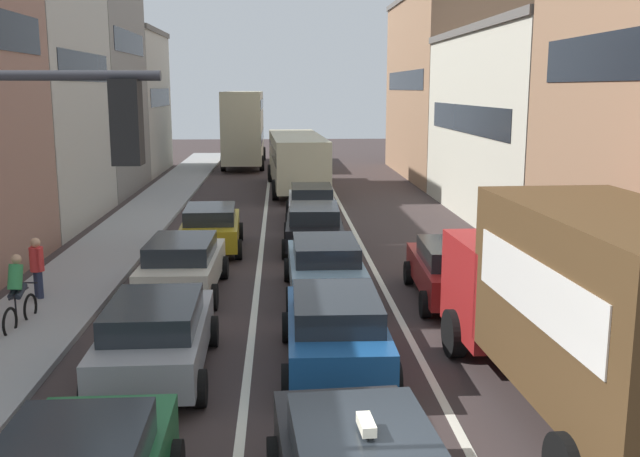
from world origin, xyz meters
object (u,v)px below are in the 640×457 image
at_px(sedan_left_lane_fourth, 211,227).
at_px(bus_mid_queue_primary, 297,157).
at_px(sedan_left_lane_third, 183,264).
at_px(sedan_centre_lane_second, 336,328).
at_px(pedestrian_near_kerb, 37,266).
at_px(bus_far_queue_secondary, 244,125).
at_px(sedan_centre_lane_fifth, 311,203).
at_px(wagon_left_lane_second, 156,335).
at_px(sedan_right_lane_behind_truck, 454,269).
at_px(coupe_centre_lane_fourth, 314,226).
at_px(removalist_box_truck, 584,303).
at_px(cyclist_on_sidewalk, 18,294).
at_px(hatchback_centre_lane_third, 325,266).

height_order(sedan_left_lane_fourth, bus_mid_queue_primary, bus_mid_queue_primary).
bearing_deg(sedan_left_lane_fourth, sedan_left_lane_third, 174.99).
bearing_deg(sedan_centre_lane_second, pedestrian_near_kerb, 56.90).
relative_size(bus_far_queue_secondary, pedestrian_near_kerb, 6.34).
height_order(sedan_centre_lane_fifth, bus_far_queue_secondary, bus_far_queue_secondary).
distance_m(wagon_left_lane_second, sedan_left_lane_fourth, 10.65).
height_order(sedan_right_lane_behind_truck, pedestrian_near_kerb, pedestrian_near_kerb).
height_order(coupe_centre_lane_fourth, bus_mid_queue_primary, bus_mid_queue_primary).
bearing_deg(sedan_left_lane_fourth, bus_mid_queue_primary, -14.92).
distance_m(removalist_box_truck, sedan_centre_lane_second, 4.60).
height_order(removalist_box_truck, cyclist_on_sidewalk, removalist_box_truck).
bearing_deg(sedan_centre_lane_fifth, removalist_box_truck, -167.99).
relative_size(coupe_centre_lane_fourth, sedan_centre_lane_fifth, 1.01).
height_order(wagon_left_lane_second, sedan_left_lane_fourth, same).
xyz_separation_m(sedan_right_lane_behind_truck, cyclist_on_sidewalk, (-10.12, -1.81, 0.05)).
relative_size(sedan_centre_lane_second, pedestrian_near_kerb, 2.60).
distance_m(sedan_left_lane_third, sedan_centre_lane_fifth, 10.77).
xyz_separation_m(sedan_left_lane_third, bus_far_queue_secondary, (0.10, 31.75, 2.03)).
relative_size(sedan_centre_lane_second, sedan_right_lane_behind_truck, 0.99).
xyz_separation_m(hatchback_centre_lane_third, sedan_left_lane_fourth, (-3.43, 5.53, 0.00)).
relative_size(wagon_left_lane_second, hatchback_centre_lane_third, 1.00).
bearing_deg(sedan_centre_lane_second, coupe_centre_lane_fourth, 0.04).
xyz_separation_m(removalist_box_truck, sedan_centre_lane_fifth, (-3.51, 17.81, -1.18)).
height_order(bus_far_queue_secondary, pedestrian_near_kerb, bus_far_queue_secondary).
xyz_separation_m(removalist_box_truck, sedan_centre_lane_second, (-3.72, 2.42, -1.18)).
bearing_deg(sedan_left_lane_third, sedan_right_lane_behind_truck, -96.62).
distance_m(coupe_centre_lane_fourth, sedan_right_lane_behind_truck, 6.88).
relative_size(hatchback_centre_lane_third, sedan_right_lane_behind_truck, 0.99).
relative_size(sedan_centre_lane_second, bus_far_queue_secondary, 0.41).
relative_size(sedan_centre_lane_second, bus_mid_queue_primary, 0.41).
relative_size(sedan_centre_lane_second, hatchback_centre_lane_third, 1.00).
relative_size(hatchback_centre_lane_third, coupe_centre_lane_fourth, 0.99).
bearing_deg(wagon_left_lane_second, pedestrian_near_kerb, 36.26).
relative_size(bus_mid_queue_primary, pedestrian_near_kerb, 6.39).
height_order(hatchback_centre_lane_third, coupe_centre_lane_fourth, same).
distance_m(removalist_box_truck, wagon_left_lane_second, 7.51).
bearing_deg(sedan_left_lane_third, cyclist_on_sidewalk, 131.24).
distance_m(removalist_box_truck, sedan_right_lane_behind_truck, 6.91).
bearing_deg(sedan_centre_lane_second, hatchback_centre_lane_third, -0.72).
relative_size(bus_mid_queue_primary, bus_far_queue_secondary, 1.01).
distance_m(hatchback_centre_lane_third, coupe_centre_lane_fourth, 5.52).
bearing_deg(wagon_left_lane_second, cyclist_on_sidewalk, 50.42).
relative_size(coupe_centre_lane_fourth, bus_mid_queue_primary, 0.41).
bearing_deg(bus_mid_queue_primary, cyclist_on_sidewalk, 160.60).
xyz_separation_m(removalist_box_truck, bus_far_queue_secondary, (-7.19, 39.47, 0.86)).
bearing_deg(bus_far_queue_secondary, removalist_box_truck, -170.07).
bearing_deg(sedan_left_lane_third, sedan_left_lane_fourth, -1.77).
bearing_deg(pedestrian_near_kerb, hatchback_centre_lane_third, -35.78).
distance_m(removalist_box_truck, hatchback_centre_lane_third, 8.28).
xyz_separation_m(wagon_left_lane_second, cyclist_on_sidewalk, (-3.45, 2.75, 0.05)).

